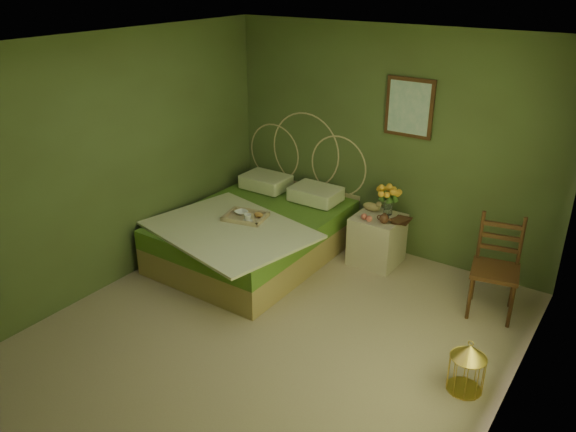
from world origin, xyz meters
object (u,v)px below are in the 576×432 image
Objects in this scene: chair at (499,260)px; birdcage at (467,368)px; bed at (257,229)px; nightstand at (378,234)px.

chair is 1.36m from birdcage.
nightstand is at bearing 27.21° from bed.
chair is at bearing 8.60° from bed.
nightstand is at bearing 158.21° from chair.
bed reaches higher than nightstand.
chair is at bearing 97.11° from birdcage.
bed is at bearing 176.68° from chair.
nightstand reaches higher than chair.
nightstand is 1.42m from chair.
nightstand is (1.25, 0.64, 0.03)m from bed.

